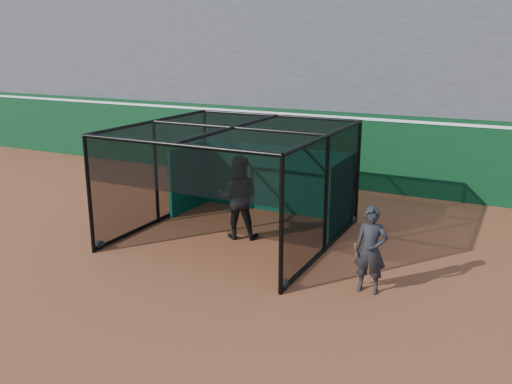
% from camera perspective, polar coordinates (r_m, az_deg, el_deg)
% --- Properties ---
extents(ground, '(120.00, 120.00, 0.00)m').
position_cam_1_polar(ground, '(11.22, -5.38, -9.27)').
color(ground, brown).
rests_on(ground, ground).
extents(outfield_wall, '(50.00, 0.50, 2.50)m').
position_cam_1_polar(outfield_wall, '(18.26, 8.89, 4.57)').
color(outfield_wall, '#093317').
rests_on(outfield_wall, ground).
extents(grandstand, '(50.00, 7.85, 8.95)m').
position_cam_1_polar(grandstand, '(21.56, 12.51, 14.56)').
color(grandstand, '#4C4C4F').
rests_on(grandstand, ground).
extents(batting_cage, '(4.82, 4.99, 2.73)m').
position_cam_1_polar(batting_cage, '(13.24, -2.25, 0.93)').
color(batting_cage, black).
rests_on(batting_cage, ground).
extents(batter, '(1.20, 1.07, 2.05)m').
position_cam_1_polar(batter, '(13.24, -1.86, -0.57)').
color(batter, black).
rests_on(batter, ground).
extents(on_deck_player, '(0.65, 0.45, 1.72)m').
position_cam_1_polar(on_deck_player, '(10.61, 11.97, -6.01)').
color(on_deck_player, black).
rests_on(on_deck_player, ground).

